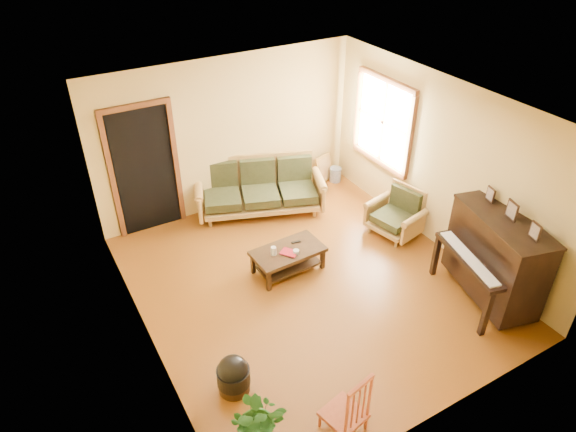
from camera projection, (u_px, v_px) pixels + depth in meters
floor at (308, 283)px, 7.29m from camera, size 5.00×5.00×0.00m
doorway at (145, 172)px, 7.91m from camera, size 1.08×0.16×2.05m
window at (383, 122)px, 8.32m from camera, size 0.12×1.36×1.46m
sofa at (260, 188)px, 8.61m from camera, size 2.29×1.56×0.91m
coffee_table at (288, 260)px, 7.43m from camera, size 1.05×0.60×0.37m
armchair at (395, 213)px, 8.10m from camera, size 0.89×0.92×0.77m
piano at (495, 259)px, 6.73m from camera, size 1.17×1.59×1.26m
footstool at (234, 378)px, 5.69m from camera, size 0.47×0.47×0.36m
red_chair at (345, 401)px, 5.15m from camera, size 0.48×0.51×0.85m
leaning_frame at (324, 168)px, 9.59m from camera, size 0.42×0.22×0.55m
ceramic_crock at (335, 174)px, 9.67m from camera, size 0.23×0.23×0.27m
potted_plant at (259, 419)px, 5.11m from camera, size 0.69×0.65×0.61m
book at (287, 256)px, 7.19m from camera, size 0.28×0.29×0.02m
candle at (274, 251)px, 7.20m from camera, size 0.10×0.10×0.13m
glass_jar at (296, 252)px, 7.24m from camera, size 0.12×0.12×0.06m
remote at (296, 242)px, 7.47m from camera, size 0.14×0.06×0.01m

